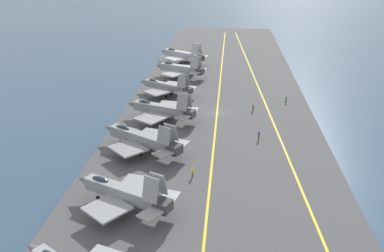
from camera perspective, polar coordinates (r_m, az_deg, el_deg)
name	(u,v)px	position (r m, az deg, el deg)	size (l,w,h in m)	color
ground_plane	(217,114)	(89.21, 3.53, 1.71)	(2000.00, 2000.00, 0.00)	#334C66
carrier_deck	(217,113)	(89.14, 3.54, 1.83)	(221.66, 41.39, 0.40)	#4C4C4F
deck_stripe_foul_line	(270,114)	(89.51, 10.84, 1.68)	(199.49, 0.36, 0.01)	yellow
deck_stripe_centerline	(217,112)	(89.06, 3.54, 1.95)	(199.49, 0.36, 0.01)	yellow
parked_jet_second	(123,192)	(55.47, -9.65, -9.18)	(12.22, 15.44, 6.63)	gray
parked_jet_third	(141,138)	(70.63, -7.16, -1.72)	(13.14, 16.91, 6.36)	gray
parked_jet_fourth	(161,109)	(83.53, -4.37, 2.39)	(13.89, 15.81, 6.52)	gray
parked_jet_fifth	(166,86)	(99.05, -3.66, 5.58)	(12.45, 15.30, 6.10)	gray
parked_jet_sixth	(180,68)	(114.26, -1.74, 8.07)	(13.24, 15.24, 6.66)	#93999E
parked_jet_seventh	(182,55)	(130.14, -1.43, 9.99)	(13.49, 16.62, 6.90)	#A8AAAF
crew_brown_vest	(253,107)	(90.18, 8.59, 2.65)	(0.45, 0.45, 1.74)	#383328
crew_green_vest	(286,99)	(97.10, 13.09, 3.76)	(0.42, 0.33, 1.69)	#232328
crew_yellow_vest	(192,172)	(62.89, 0.07, -6.45)	(0.45, 0.45, 1.70)	#4C473D
crew_blue_vest	(259,135)	(76.26, 9.37, -1.20)	(0.46, 0.44, 1.86)	#383328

